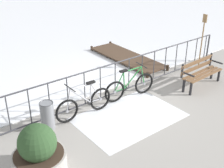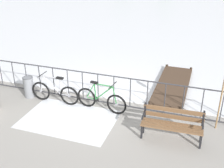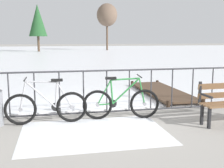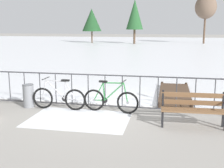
% 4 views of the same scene
% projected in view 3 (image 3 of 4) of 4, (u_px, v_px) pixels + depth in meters
% --- Properties ---
extents(ground_plane, '(160.00, 160.00, 0.00)m').
position_uv_depth(ground_plane, '(107.00, 115.00, 6.63)').
color(ground_plane, '#9E9991').
extents(frozen_pond, '(80.00, 56.00, 0.03)m').
position_uv_depth(frozen_pond, '(63.00, 53.00, 34.06)').
color(frozen_pond, white).
rests_on(frozen_pond, ground).
extents(snow_patch, '(2.76, 1.89, 0.01)m').
position_uv_depth(snow_patch, '(94.00, 133.00, 5.37)').
color(snow_patch, white).
rests_on(snow_patch, ground).
extents(railing_fence, '(9.06, 0.06, 1.07)m').
position_uv_depth(railing_fence, '(107.00, 91.00, 6.54)').
color(railing_fence, '#38383D').
rests_on(railing_fence, ground).
extents(bicycle_near_railing, '(1.71, 0.52, 0.97)m').
position_uv_depth(bicycle_near_railing, '(121.00, 103.00, 6.25)').
color(bicycle_near_railing, black).
rests_on(bicycle_near_railing, ground).
extents(bicycle_second, '(1.71, 0.52, 0.97)m').
position_uv_depth(bicycle_second, '(47.00, 106.00, 5.90)').
color(bicycle_second, black).
rests_on(bicycle_second, ground).
extents(wooden_dock, '(1.10, 3.47, 0.20)m').
position_uv_depth(wooden_dock, '(162.00, 91.00, 8.96)').
color(wooden_dock, '#4C3828').
rests_on(wooden_dock, ground).
extents(tree_far_west, '(2.97, 2.97, 6.72)m').
position_uv_depth(tree_far_west, '(107.00, 15.00, 40.75)').
color(tree_far_west, brown).
rests_on(tree_far_west, ground).
extents(tree_west_mid, '(2.37, 2.37, 6.11)m').
position_uv_depth(tree_west_mid, '(38.00, 21.00, 36.64)').
color(tree_west_mid, brown).
rests_on(tree_west_mid, ground).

